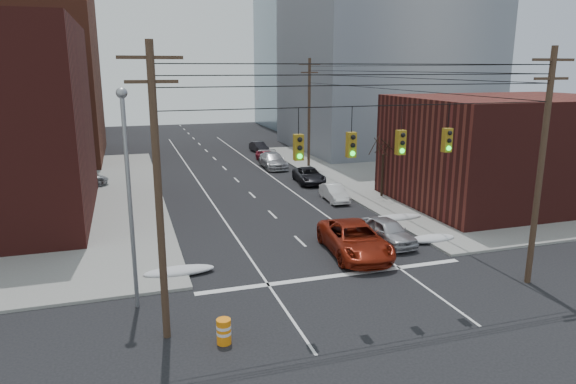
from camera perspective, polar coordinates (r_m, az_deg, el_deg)
ground at (r=20.71m, az=12.64°, el=-15.79°), size 160.00×160.00×0.00m
sidewalk_ne at (r=56.83m, az=22.69°, el=2.46°), size 40.00×40.00×0.15m
building_brick_far at (r=91.02m, az=-28.51°, el=9.47°), size 22.00×18.00×12.00m
building_office at (r=67.28m, az=10.65°, el=15.50°), size 22.00×20.00×25.00m
building_glass at (r=91.75m, az=3.87°, el=14.20°), size 20.00×18.00×22.00m
building_storefront at (r=42.18m, az=23.33°, el=4.27°), size 16.00×12.00×8.00m
utility_pole_left at (r=18.93m, az=-14.22°, el=0.16°), size 2.20×0.28×11.00m
utility_pole_right at (r=26.09m, az=26.31°, el=2.79°), size 2.20×0.28×11.00m
utility_pole_far at (r=52.76m, az=2.36°, el=8.98°), size 2.20×0.28×11.00m
traffic_signals at (r=20.93m, az=9.81°, el=5.50°), size 17.00×0.42×2.02m
street_light at (r=21.89m, az=-17.32°, el=1.10°), size 0.44×0.44×9.32m
bare_tree at (r=40.96m, az=10.46°, el=2.52°), size 2.09×2.20×4.93m
snow_nw at (r=26.41m, az=-11.98°, el=-8.57°), size 3.50×1.08×0.42m
snow_ne at (r=31.67m, az=15.69°, el=-5.01°), size 3.00×1.08×0.42m
snow_east_far at (r=35.32m, az=11.72°, el=-2.85°), size 4.00×1.08×0.42m
red_pickup at (r=28.58m, az=7.42°, el=-5.24°), size 3.44×6.48×1.73m
parked_car_a at (r=30.70m, az=11.05°, el=-4.30°), size 2.06×4.44×1.47m
parked_car_b at (r=39.83m, az=5.17°, el=-0.10°), size 1.60×3.95×1.28m
parked_car_c at (r=45.94m, az=2.35°, el=1.84°), size 2.72×5.05×1.35m
parked_car_d at (r=52.82m, az=-1.69°, el=3.52°), size 2.35×5.47×1.57m
parked_car_e at (r=56.63m, az=-2.44°, el=4.06°), size 1.77×3.89×1.29m
parked_car_f at (r=62.91m, az=-3.25°, el=5.00°), size 1.74×3.93×1.25m
lot_car_a at (r=36.65m, az=-24.56°, el=-2.19°), size 4.43×3.03×1.38m
lot_car_b at (r=47.17m, az=-22.16°, el=1.31°), size 5.17×3.65×1.31m
lot_car_c at (r=40.99m, az=-28.72°, el=-1.01°), size 5.13×2.30×1.46m
lot_car_d at (r=42.29m, az=-27.49°, el=-0.46°), size 4.47×2.21×1.47m
construction_barrel at (r=19.96m, az=-7.14°, el=-15.08°), size 0.70×0.70×0.98m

